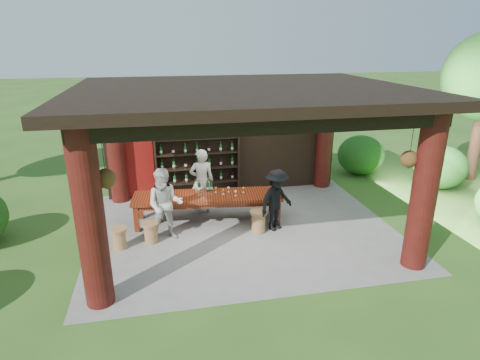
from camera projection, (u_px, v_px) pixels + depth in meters
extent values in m
plane|color=#2D5119|center=(243.00, 228.00, 10.09)|extent=(90.00, 90.00, 0.00)
cube|color=slate|center=(243.00, 230.00, 10.10)|extent=(7.40, 5.90, 0.10)
cube|color=black|center=(224.00, 139.00, 12.08)|extent=(7.00, 0.18, 3.30)
cube|color=maroon|center=(137.00, 166.00, 11.71)|extent=(0.95, 0.06, 2.00)
cylinder|color=#380C0A|center=(90.00, 219.00, 6.72)|extent=(0.50, 0.50, 3.30)
cylinder|color=#380C0A|center=(424.00, 192.00, 7.92)|extent=(0.50, 0.50, 3.30)
cylinder|color=#380C0A|center=(115.00, 146.00, 11.29)|extent=(0.50, 0.50, 3.30)
cylinder|color=#380C0A|center=(325.00, 136.00, 12.49)|extent=(0.50, 0.50, 3.30)
cube|color=black|center=(273.00, 123.00, 6.82)|extent=(6.70, 0.35, 0.35)
cube|color=black|center=(98.00, 107.00, 8.44)|extent=(0.30, 5.20, 0.30)
cube|color=black|center=(371.00, 98.00, 9.64)|extent=(0.30, 5.20, 0.30)
cube|color=black|center=(244.00, 91.00, 8.96)|extent=(7.50, 6.00, 0.20)
cylinder|color=black|center=(103.00, 159.00, 6.64)|extent=(0.01, 0.01, 0.75)
cone|color=black|center=(106.00, 185.00, 6.79)|extent=(0.32, 0.32, 0.18)
sphere|color=#1E5919|center=(106.00, 178.00, 6.75)|extent=(0.34, 0.34, 0.34)
cylinder|color=black|center=(412.00, 142.00, 7.72)|extent=(0.01, 0.01, 0.75)
cone|color=black|center=(408.00, 164.00, 7.88)|extent=(0.32, 0.32, 0.18)
sphere|color=#1E5919|center=(409.00, 159.00, 7.84)|extent=(0.34, 0.34, 0.34)
cube|color=#51140B|center=(208.00, 196.00, 10.22)|extent=(3.84, 1.35, 0.08)
cube|color=#51140B|center=(208.00, 200.00, 10.25)|extent=(3.62, 1.18, 0.12)
cube|color=#51140B|center=(136.00, 219.00, 9.82)|extent=(0.13, 0.13, 0.67)
cube|color=#51140B|center=(278.00, 213.00, 10.15)|extent=(0.13, 0.13, 0.67)
cube|color=#51140B|center=(141.00, 207.00, 10.53)|extent=(0.13, 0.13, 0.67)
cube|color=#51140B|center=(273.00, 202.00, 10.87)|extent=(0.13, 0.13, 0.67)
cylinder|color=olive|center=(151.00, 234.00, 9.32)|extent=(0.30, 0.30, 0.44)
cylinder|color=olive|center=(150.00, 224.00, 9.23)|extent=(0.38, 0.38, 0.06)
cylinder|color=olive|center=(258.00, 223.00, 9.82)|extent=(0.34, 0.34, 0.50)
cylinder|color=olive|center=(259.00, 212.00, 9.72)|extent=(0.43, 0.43, 0.07)
cylinder|color=olive|center=(119.00, 239.00, 9.05)|extent=(0.30, 0.30, 0.44)
cylinder|color=olive|center=(118.00, 230.00, 8.97)|extent=(0.38, 0.38, 0.06)
imported|color=beige|center=(202.00, 181.00, 10.75)|extent=(0.66, 0.44, 1.78)
imported|color=beige|center=(165.00, 205.00, 9.30)|extent=(0.91, 0.75, 1.74)
imported|color=black|center=(276.00, 200.00, 9.80)|extent=(1.16, 1.00, 1.56)
cube|color=#BF6672|center=(165.00, 195.00, 10.02)|extent=(0.28, 0.21, 0.14)
ellipsoid|color=#194C14|center=(440.00, 170.00, 12.69)|extent=(1.60, 1.60, 1.36)
ellipsoid|color=#194C14|center=(360.00, 158.00, 14.01)|extent=(1.60, 1.60, 1.36)
ellipsoid|color=#194C14|center=(438.00, 170.00, 12.89)|extent=(1.46, 1.46, 1.24)
cylinder|color=#3F2819|center=(478.00, 133.00, 13.12)|extent=(0.36, 0.36, 3.20)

